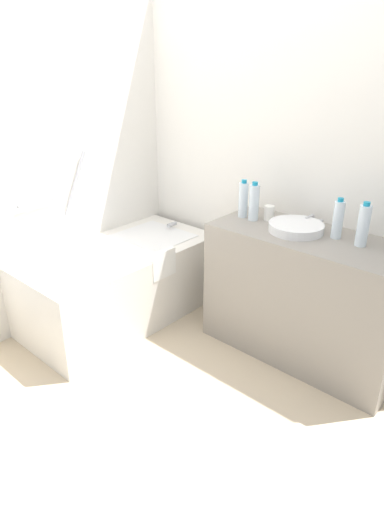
% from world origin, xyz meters
% --- Properties ---
extents(ground_plane, '(3.69, 3.69, 0.00)m').
position_xyz_m(ground_plane, '(0.00, 0.00, 0.00)').
color(ground_plane, '#C1AD8E').
extents(wall_back_tiled, '(3.09, 0.10, 2.34)m').
position_xyz_m(wall_back_tiled, '(0.00, 1.26, 1.17)').
color(wall_back_tiled, silver).
rests_on(wall_back_tiled, ground_plane).
extents(wall_right_mirror, '(0.10, 2.83, 2.34)m').
position_xyz_m(wall_right_mirror, '(1.40, 0.00, 1.17)').
color(wall_right_mirror, silver).
rests_on(wall_right_mirror, ground_plane).
extents(bathtub, '(1.46, 0.74, 1.23)m').
position_xyz_m(bathtub, '(0.57, 0.85, 0.30)').
color(bathtub, silver).
rests_on(bathtub, ground_plane).
extents(vanity_counter, '(0.54, 1.26, 0.85)m').
position_xyz_m(vanity_counter, '(1.08, -0.41, 0.42)').
color(vanity_counter, gray).
rests_on(vanity_counter, ground_plane).
extents(sink_basin, '(0.34, 0.34, 0.05)m').
position_xyz_m(sink_basin, '(1.08, -0.30, 0.87)').
color(sink_basin, white).
rests_on(sink_basin, vanity_counter).
extents(sink_faucet, '(0.10, 0.15, 0.06)m').
position_xyz_m(sink_faucet, '(1.28, -0.30, 0.87)').
color(sink_faucet, '#B2B2B7').
rests_on(sink_faucet, vanity_counter).
extents(water_bottle_0, '(0.06, 0.06, 0.25)m').
position_xyz_m(water_bottle_0, '(1.14, -0.53, 0.96)').
color(water_bottle_0, silver).
rests_on(water_bottle_0, vanity_counter).
extents(water_bottle_1, '(0.07, 0.07, 0.26)m').
position_xyz_m(water_bottle_1, '(1.08, 0.03, 0.97)').
color(water_bottle_1, silver).
rests_on(water_bottle_1, vanity_counter).
extents(water_bottle_2, '(0.07, 0.07, 0.26)m').
position_xyz_m(water_bottle_2, '(1.12, -0.69, 0.97)').
color(water_bottle_2, silver).
rests_on(water_bottle_2, vanity_counter).
extents(water_bottle_3, '(0.06, 0.06, 0.26)m').
position_xyz_m(water_bottle_3, '(1.09, 0.12, 0.97)').
color(water_bottle_3, silver).
rests_on(water_bottle_3, vanity_counter).
extents(drinking_glass_1, '(0.07, 0.07, 0.10)m').
position_xyz_m(drinking_glass_1, '(1.15, -0.05, 0.90)').
color(drinking_glass_1, white).
rests_on(drinking_glass_1, vanity_counter).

